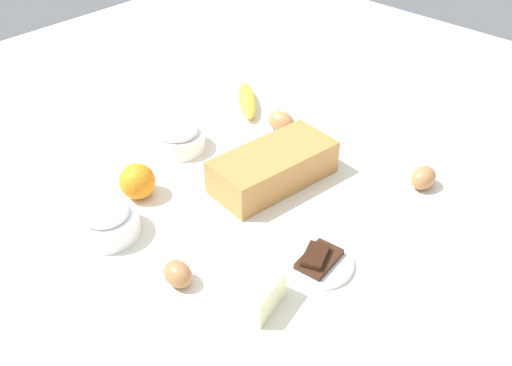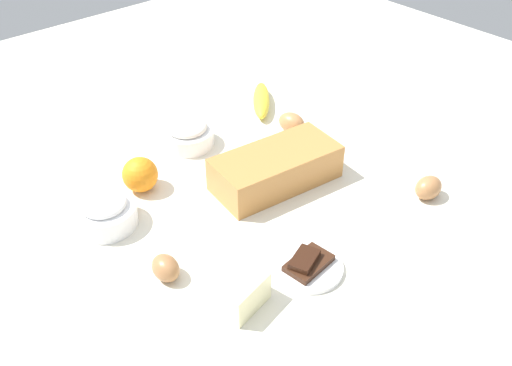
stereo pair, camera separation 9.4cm
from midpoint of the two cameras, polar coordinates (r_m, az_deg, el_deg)
name	(u,v)px [view 1 (the left image)]	position (r m, az deg, el deg)	size (l,w,h in m)	color
ground_plane	(256,201)	(1.24, -2.17, -1.91)	(2.40, 2.40, 0.02)	silver
loaf_pan	(273,166)	(1.26, -0.41, 1.61)	(0.29, 0.16, 0.08)	#B77A3D
flour_bowl	(178,137)	(1.39, -9.68, 4.46)	(0.13, 0.13, 0.07)	white
sugar_bowl	(107,221)	(1.18, -16.92, -3.74)	(0.13, 0.13, 0.07)	white
banana	(247,100)	(1.56, -2.65, 8.22)	(0.19, 0.04, 0.04)	yellow
orange_fruit	(137,181)	(1.25, -13.88, 0.10)	(0.08, 0.08, 0.08)	orange
butter_block	(258,293)	(1.00, -2.57, -10.98)	(0.09, 0.06, 0.06)	#F4EDB2
egg_near_butter	(423,178)	(1.29, 14.39, 0.46)	(0.05, 0.05, 0.07)	#A67044
egg_beside_bowl	(178,274)	(1.05, -10.41, -8.99)	(0.05, 0.05, 0.06)	#9F6A40
egg_loose	(281,121)	(1.45, 0.64, 6.14)	(0.05, 0.05, 0.07)	#B27949
chocolate_plate	(318,261)	(1.08, 3.75, -7.90)	(0.13, 0.13, 0.03)	white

